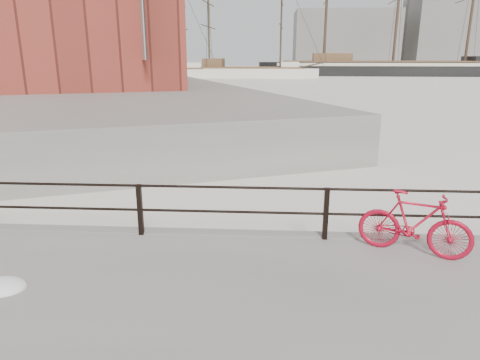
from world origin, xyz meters
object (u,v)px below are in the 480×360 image
(schooner_mid, at_px, (244,78))
(workboat_near, at_px, (64,98))
(workboat_far, at_px, (68,87))
(bicycle, at_px, (415,223))
(barque_black, at_px, (392,76))
(schooner_left, at_px, (151,78))

(schooner_mid, distance_m, workboat_near, 46.02)
(workboat_far, bearing_deg, bicycle, -80.77)
(workboat_near, bearing_deg, workboat_far, 89.05)
(barque_black, xyz_separation_m, schooner_mid, (-30.29, -10.56, 0.00))
(schooner_left, height_order, workboat_near, schooner_left)
(schooner_left, bearing_deg, workboat_near, -109.54)
(schooner_left, bearing_deg, workboat_far, -123.08)
(schooner_mid, height_order, workboat_far, schooner_mid)
(schooner_mid, xyz_separation_m, workboat_near, (-14.70, -43.61, 0.00))
(barque_black, xyz_separation_m, workboat_near, (-45.00, -54.18, 0.00))
(bicycle, xyz_separation_m, workboat_near, (-21.63, 32.56, -0.91))
(schooner_mid, bearing_deg, barque_black, 23.61)
(workboat_near, height_order, workboat_far, same)
(bicycle, bearing_deg, schooner_left, 130.69)
(schooner_mid, distance_m, workboat_far, 35.40)
(bicycle, xyz_separation_m, schooner_mid, (-6.93, 76.17, -0.91))
(workboat_far, bearing_deg, barque_black, 15.49)
(bicycle, relative_size, barque_black, 0.03)
(bicycle, relative_size, workboat_near, 0.15)
(barque_black, distance_m, workboat_near, 70.43)
(barque_black, distance_m, schooner_left, 49.35)
(schooner_left, distance_m, workboat_near, 40.06)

